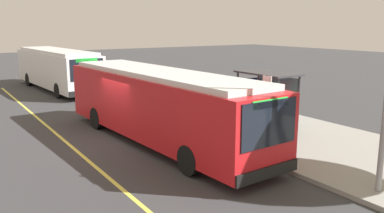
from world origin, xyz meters
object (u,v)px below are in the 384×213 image
object	(u,v)px
transit_bus_second	(57,68)
waiting_bench	(271,116)
transit_bus_main	(159,104)
pedestrian_commuter	(200,104)
route_sign_post	(267,102)

from	to	relation	value
transit_bus_second	waiting_bench	bearing A→B (deg)	16.89
transit_bus_main	pedestrian_commuter	bearing A→B (deg)	111.14
transit_bus_main	pedestrian_commuter	world-z (taller)	transit_bus_main
pedestrian_commuter	route_sign_post	bearing A→B (deg)	-1.59
route_sign_post	transit_bus_main	bearing A→B (deg)	-143.45
waiting_bench	transit_bus_second	bearing A→B (deg)	-163.11
waiting_bench	route_sign_post	world-z (taller)	route_sign_post
pedestrian_commuter	transit_bus_main	bearing A→B (deg)	-68.86
waiting_bench	route_sign_post	bearing A→B (deg)	-47.29
route_sign_post	pedestrian_commuter	xyz separation A→B (m)	(-4.50, 0.13, -0.84)
pedestrian_commuter	waiting_bench	bearing A→B (deg)	53.54
transit_bus_main	waiting_bench	world-z (taller)	transit_bus_main
transit_bus_second	waiting_bench	world-z (taller)	transit_bus_second
transit_bus_main	route_sign_post	world-z (taller)	same
route_sign_post	transit_bus_second	bearing A→B (deg)	-173.04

